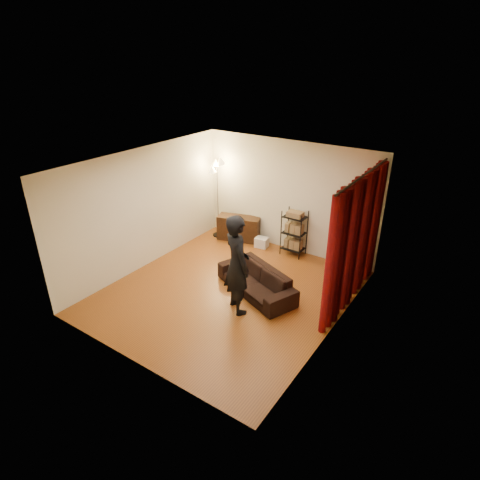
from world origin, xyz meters
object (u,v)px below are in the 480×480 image
Objects in this scene: person at (237,264)px; wire_shelf at (294,233)px; storage_boxes at (261,242)px; media_cabinet at (239,228)px; floor_lamp at (218,199)px; sofa at (256,281)px.

person is 1.73× the size of wire_shelf.
storage_boxes is at bearing -163.30° from wire_shelf.
floor_lamp is (-0.59, -0.11, 0.71)m from media_cabinet.
media_cabinet is 0.97× the size of wire_shelf.
sofa is 2.09m from storage_boxes.
wire_shelf is at bearing 4.22° from floor_lamp.
wire_shelf is (0.84, 0.11, 0.44)m from storage_boxes.
sofa is 5.97× the size of storage_boxes.
floor_lamp reaches higher than storage_boxes.
storage_boxes is 0.15× the size of floor_lamp.
storage_boxes is at bearing -35.73° from person.
floor_lamp reaches higher than person.
media_cabinet is 3.50× the size of storage_boxes.
sofa is 0.96× the size of person.
wire_shelf is at bearing -53.78° from person.
floor_lamp reaches higher than sofa.
media_cabinet reaches higher than sofa.
sofa is 2.56m from media_cabinet.
sofa is at bearing -76.24° from wire_shelf.
person reaches higher than wire_shelf.
sofa is at bearing -56.49° from person.
floor_lamp is at bearing -166.77° from wire_shelf.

